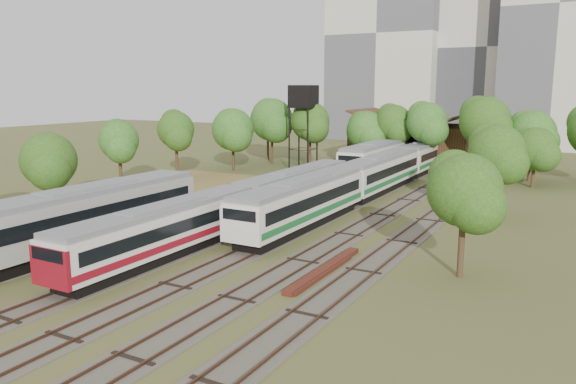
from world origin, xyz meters
The scene contains 17 objects.
ground centered at (0.00, 0.00, 0.00)m, with size 240.00×240.00×0.00m, color #475123.
dry_grass_patch centered at (-18.00, 8.00, 0.02)m, with size 14.00×60.00×0.04m, color brown.
tracks centered at (-0.67, 25.00, 0.04)m, with size 24.60×80.00×0.19m.
railcar_red_set centered at (-2.00, 15.68, 1.78)m, with size 2.73×34.58×3.37m.
railcar_green_set centered at (2.00, 35.46, 1.96)m, with size 3.00×52.08×3.71m.
railcar_rear centered at (-2.00, 44.83, 2.14)m, with size 3.27×16.08×4.05m.
old_grey_coach centered at (-8.00, 6.51, 2.22)m, with size 3.29×18.00×4.07m.
water_tower centered at (-12.46, 46.01, 9.20)m, with size 3.15×3.15×10.91m.
rail_pile_near centered at (8.00, 9.37, 0.15)m, with size 0.61×9.08×0.30m, color #542318.
rail_pile_far centered at (8.20, 8.72, 0.12)m, with size 0.46×7.41×0.24m, color #542318.
maintenance_shed centered at (-1.00, 57.98, 2.91)m, with size 16.45×11.55×7.58m.
tree_band_left centered at (-19.60, 19.94, 5.44)m, with size 9.04×67.35×8.83m.
tree_band_far centered at (1.86, 50.06, 6.00)m, with size 45.67×9.44×9.62m.
tree_band_right centered at (14.97, 30.69, 4.84)m, with size 5.82×38.04×7.74m.
tower_left centered at (-18.00, 95.00, 21.00)m, with size 22.00×16.00×42.00m, color beige.
tower_centre centered at (2.00, 100.00, 18.00)m, with size 20.00×18.00×36.00m, color beige.
tower_right centered at (14.00, 92.00, 24.00)m, with size 18.00×16.00×48.00m, color beige.
Camera 1 is at (21.35, -19.12, 10.62)m, focal length 35.00 mm.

